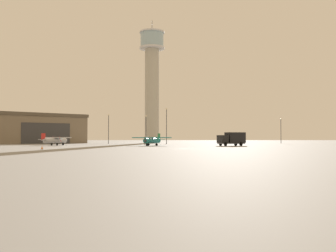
{
  "coord_description": "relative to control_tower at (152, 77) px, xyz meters",
  "views": [
    {
      "loc": [
        -1.15,
        -63.05,
        1.97
      ],
      "look_at": [
        -3.35,
        30.53,
        4.9
      ],
      "focal_mm": 38.95,
      "sensor_mm": 36.0,
      "label": 1
    }
  ],
  "objects": [
    {
      "name": "ground_plane",
      "position": [
        9.71,
        -62.99,
        -22.98
      ],
      "size": [
        400.0,
        400.0,
        0.0
      ],
      "primitive_type": "plane",
      "color": "gray"
    },
    {
      "name": "control_tower",
      "position": [
        0.0,
        0.0,
        0.0
      ],
      "size": [
        8.76,
        8.76,
        42.9
      ],
      "color": "#B2AD9E",
      "rests_on": "ground_plane"
    },
    {
      "name": "hangar",
      "position": [
        -37.72,
        -6.04,
        -18.11
      ],
      "size": [
        32.96,
        31.45,
        9.71
      ],
      "rotation": [
        0.0,
        0.0,
        -0.88
      ],
      "color": "#7A6B56",
      "rests_on": "ground_plane"
    },
    {
      "name": "airplane_teal",
      "position": [
        2.86,
        -40.68,
        -21.61
      ],
      "size": [
        9.5,
        7.59,
        2.93
      ],
      "rotation": [
        0.0,
        0.0,
        4.25
      ],
      "color": "teal",
      "rests_on": "ground_plane"
    },
    {
      "name": "airplane_silver",
      "position": [
        -21.41,
        -37.18,
        -21.6
      ],
      "size": [
        9.0,
        7.67,
        2.95
      ],
      "rotation": [
        0.0,
        0.0,
        0.96
      ],
      "color": "#B7BABF",
      "rests_on": "ground_plane"
    },
    {
      "name": "truck_box_black",
      "position": [
        21.41,
        -41.48,
        -21.26
      ],
      "size": [
        6.77,
        4.79,
        3.14
      ],
      "rotation": [
        0.0,
        0.0,
        3.54
      ],
      "color": "#38383D",
      "rests_on": "ground_plane"
    },
    {
      "name": "light_post_west",
      "position": [
        -12.72,
        -12.79,
        -17.52
      ],
      "size": [
        0.44,
        0.44,
        9.24
      ],
      "color": "#38383D",
      "rests_on": "ground_plane"
    },
    {
      "name": "light_post_east",
      "position": [
        42.15,
        -8.19,
        -18.05
      ],
      "size": [
        0.44,
        0.44,
        8.24
      ],
      "color": "#38383D",
      "rests_on": "ground_plane"
    },
    {
      "name": "light_post_north",
      "position": [
        5.66,
        -21.22,
        -16.9
      ],
      "size": [
        0.44,
        0.44,
        10.43
      ],
      "color": "#38383D",
      "rests_on": "ground_plane"
    },
    {
      "name": "light_post_centre",
      "position": [
        -0.7,
        -16.22,
        -17.81
      ],
      "size": [
        0.44,
        0.44,
        8.69
      ],
      "color": "#38383D",
      "rests_on": "ground_plane"
    },
    {
      "name": "traffic_cone_near_left",
      "position": [
        -13.7,
        -66.28,
        -22.63
      ],
      "size": [
        0.36,
        0.36,
        0.72
      ],
      "color": "black",
      "rests_on": "ground_plane"
    }
  ]
}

